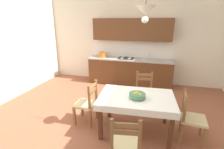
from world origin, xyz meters
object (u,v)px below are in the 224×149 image
at_px(dining_chair_window_side, 191,118).
at_px(pendant_lamp, 145,11).
at_px(kitchen_cabinetry, 130,60).
at_px(dining_chair_kitchen_side, 144,92).
at_px(dining_table, 136,102).
at_px(dining_chair_camera_side, 125,144).
at_px(dining_chair_tv_side, 87,104).
at_px(fruit_bowl, 137,95).

distance_m(dining_chair_window_side, pendant_lamp, 2.03).
relative_size(kitchen_cabinetry, dining_chair_kitchen_side, 3.06).
height_order(dining_table, dining_chair_camera_side, dining_chair_camera_side).
distance_m(dining_chair_camera_side, dining_chair_kitchen_side, 1.88).
relative_size(dining_chair_camera_side, dining_chair_tv_side, 1.00).
distance_m(dining_chair_camera_side, dining_chair_tv_side, 1.39).
distance_m(dining_table, fruit_bowl, 0.20).
height_order(dining_chair_camera_side, fruit_bowl, dining_chair_camera_side).
distance_m(dining_table, dining_chair_window_side, 1.01).
bearing_deg(dining_chair_camera_side, kitchen_cabinetry, 98.64).
bearing_deg(dining_chair_camera_side, dining_table, 88.48).
bearing_deg(dining_chair_window_side, dining_chair_kitchen_side, 134.87).
xyz_separation_m(kitchen_cabinetry, dining_chair_tv_side, (-0.47, -2.59, -0.41)).
height_order(kitchen_cabinetry, pendant_lamp, pendant_lamp).
relative_size(dining_chair_tv_side, fruit_bowl, 3.10).
xyz_separation_m(dining_chair_tv_side, fruit_bowl, (1.05, -0.09, 0.37)).
distance_m(kitchen_cabinetry, dining_chair_tv_side, 2.67).
height_order(kitchen_cabinetry, fruit_bowl, kitchen_cabinetry).
height_order(kitchen_cabinetry, dining_chair_kitchen_side, kitchen_cabinetry).
height_order(kitchen_cabinetry, dining_chair_window_side, kitchen_cabinetry).
relative_size(kitchen_cabinetry, fruit_bowl, 9.50).
xyz_separation_m(dining_table, pendant_lamp, (0.08, -0.08, 1.62)).
height_order(dining_table, dining_chair_kitchen_side, dining_chair_kitchen_side).
xyz_separation_m(kitchen_cabinetry, dining_table, (0.57, -2.61, -0.23)).
height_order(dining_chair_camera_side, dining_chair_kitchen_side, same).
relative_size(dining_chair_window_side, fruit_bowl, 3.10).
relative_size(dining_chair_tv_side, pendant_lamp, 1.16).
xyz_separation_m(dining_table, dining_chair_window_side, (0.99, 0.01, -0.19)).
bearing_deg(kitchen_cabinetry, fruit_bowl, -77.75).
height_order(dining_chair_kitchen_side, dining_chair_window_side, same).
xyz_separation_m(kitchen_cabinetry, pendant_lamp, (0.64, -2.70, 1.40)).
bearing_deg(dining_chair_kitchen_side, dining_table, -94.15).
height_order(dining_table, dining_chair_tv_side, dining_chair_tv_side).
xyz_separation_m(kitchen_cabinetry, dining_chair_kitchen_side, (0.63, -1.67, -0.41)).
height_order(dining_chair_camera_side, dining_chair_tv_side, same).
height_order(dining_chair_tv_side, fruit_bowl, dining_chair_tv_side).
distance_m(kitchen_cabinetry, dining_table, 2.68).
distance_m(fruit_bowl, pendant_lamp, 1.44).
xyz_separation_m(dining_table, dining_chair_tv_side, (-1.03, 0.02, -0.19)).
bearing_deg(dining_table, dining_chair_tv_side, 179.04).
bearing_deg(pendant_lamp, dining_chair_camera_side, -96.87).
height_order(dining_chair_tv_side, pendant_lamp, pendant_lamp).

